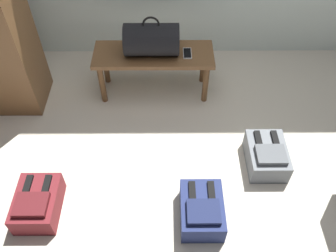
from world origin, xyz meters
TOP-DOWN VIEW (x-y plane):
  - ground_plane at (0.00, 0.00)m, footprint 6.60×6.60m
  - bench at (-0.37, 0.96)m, footprint 1.00×0.36m
  - duffel_bag_black at (-0.38, 0.96)m, footprint 0.44×0.26m
  - cell_phone at (-0.09, 0.95)m, footprint 0.07×0.14m
  - backpack_grey at (0.48, 0.14)m, footprint 0.28×0.38m
  - backpack_maroon at (-1.13, -0.25)m, footprint 0.28×0.38m
  - backpack_navy at (-0.03, -0.31)m, footprint 0.28×0.38m

SIDE VIEW (x-z plane):
  - ground_plane at x=0.00m, z-range 0.00..0.00m
  - backpack_grey at x=0.48m, z-range -0.01..0.20m
  - backpack_maroon at x=-1.13m, z-range -0.01..0.20m
  - backpack_navy at x=-0.03m, z-range -0.01..0.20m
  - bench at x=-0.37m, z-range 0.14..0.56m
  - cell_phone at x=-0.09m, z-range 0.42..0.43m
  - duffel_bag_black at x=-0.38m, z-range 0.38..0.72m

